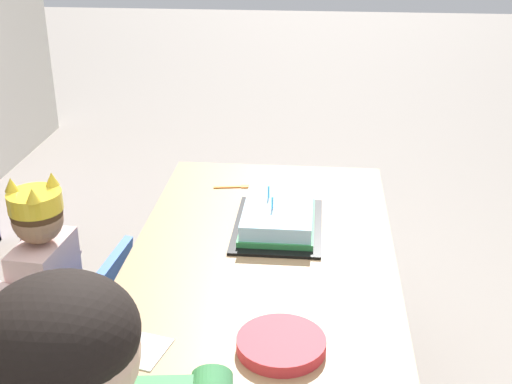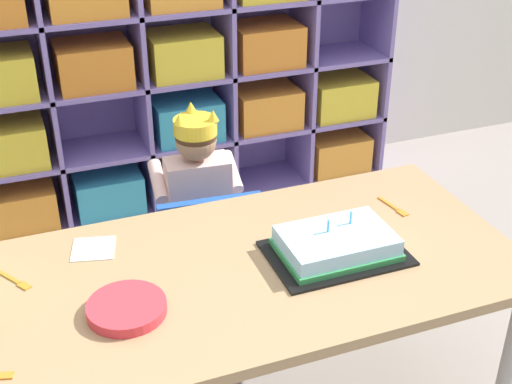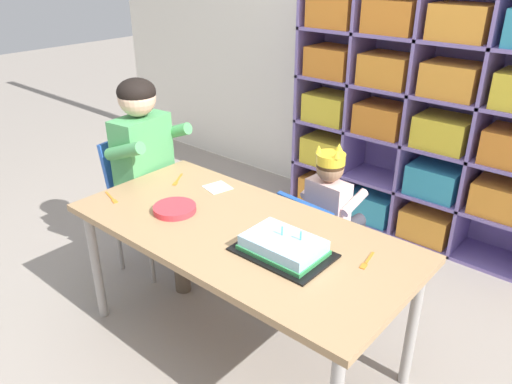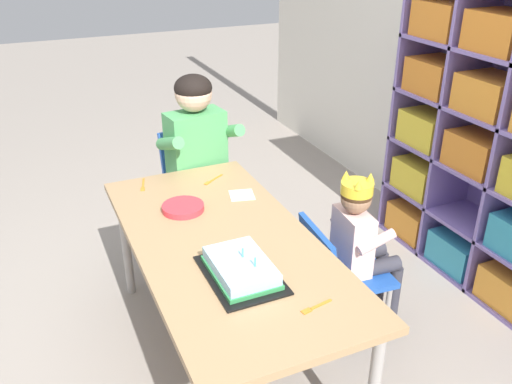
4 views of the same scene
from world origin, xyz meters
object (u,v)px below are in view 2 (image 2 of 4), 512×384
Objects in this scene: activity_table at (241,285)px; fork_near_cake_tray at (14,280)px; classroom_chair_blue at (204,243)px; fork_near_child_seat at (394,208)px; child_with_crown at (196,190)px; paper_plate_stack at (127,308)px; birthday_cake_on_tray at (336,246)px.

activity_table is 0.57m from fork_near_cake_tray.
fork_near_child_seat reaches higher than classroom_chair_blue.
child_with_crown is 0.80m from paper_plate_stack.
classroom_chair_blue is at bearing 90.45° from child_with_crown.
paper_plate_stack is (-0.56, -0.04, -0.01)m from birthday_cake_on_tray.
classroom_chair_blue is 0.65m from birthday_cake_on_tray.
fork_near_cake_tray is (-0.24, 0.22, -0.01)m from paper_plate_stack.
fork_near_cake_tray is (-0.60, -0.37, 0.26)m from classroom_chair_blue.
birthday_cake_on_tray is (0.19, -0.66, 0.14)m from child_with_crown.
child_with_crown is 0.78m from fork_near_cake_tray.
child_with_crown is at bearing 84.56° from activity_table.
paper_plate_stack is at bearing 67.01° from child_with_crown.
child_with_crown is at bearing -89.55° from classroom_chair_blue.
birthday_cake_on_tray reaches higher than fork_near_cake_tray.
paper_plate_stack is at bearing -175.63° from birthday_cake_on_tray.
child_with_crown is (0.01, 0.11, 0.15)m from classroom_chair_blue.
fork_near_child_seat is at bearing 29.82° from birthday_cake_on_tray.
fork_near_child_seat is at bearing 144.40° from classroom_chair_blue.
fork_near_child_seat is (0.52, 0.12, 0.06)m from activity_table.
activity_table is at bearing 89.35° from child_with_crown.
classroom_chair_blue is 4.83× the size of fork_near_cake_tray.
classroom_chair_blue is 3.22× the size of paper_plate_stack.
birthday_cake_on_tray is (0.25, -0.03, 0.08)m from activity_table.
child_with_crown reaches higher than birthday_cake_on_tray.
classroom_chair_blue is at bearing -91.10° from fork_near_cake_tray.
child_with_crown reaches higher than fork_near_cake_tray.
child_with_crown is at bearing 62.22° from paper_plate_stack.
birthday_cake_on_tray is 0.82m from fork_near_cake_tray.
fork_near_child_seat reaches higher than activity_table.
fork_near_child_seat is (0.83, 0.20, -0.01)m from paper_plate_stack.
fork_near_child_seat is at bearing 13.15° from activity_table.
activity_table is 0.27m from birthday_cake_on_tray.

